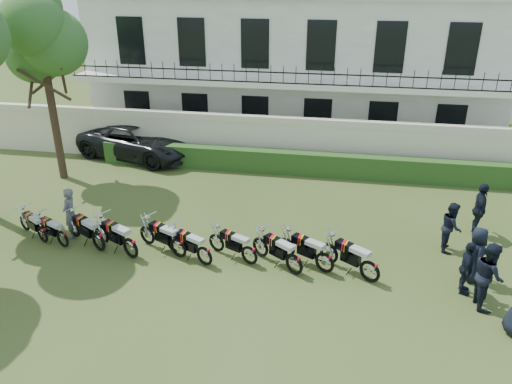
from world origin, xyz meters
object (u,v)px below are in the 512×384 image
motorcycle_0 (42,230)px  motorcycle_8 (325,258)px  motorcycle_5 (204,252)px  officer_3 (476,254)px  officer_1 (488,275)px  motorcycle_4 (178,243)px  inspector (70,213)px  tree_west_near (41,36)px  motorcycle_2 (98,237)px  officer_4 (451,227)px  officer_2 (467,268)px  motorcycle_9 (370,267)px  motorcycle_3 (130,243)px  motorcycle_7 (294,260)px  motorcycle_1 (62,235)px  motorcycle_6 (249,251)px  suv (138,141)px  officer_5 (480,210)px

motorcycle_0 → motorcycle_8: (9.19, -0.15, 0.06)m
motorcycle_5 → officer_3: bearing=-58.6°
motorcycle_5 → officer_1: size_ratio=0.95×
motorcycle_4 → inspector: inspector is taller
inspector → officer_3: 12.69m
tree_west_near → motorcycle_2: 8.78m
motorcycle_5 → inspector: (-4.85, 0.96, 0.38)m
inspector → officer_4: bearing=94.0°
officer_2 → officer_4: (-0.01, 2.38, 0.03)m
motorcycle_9 → motorcycle_3: bearing=124.2°
officer_1 → motorcycle_7: bearing=79.9°
tree_west_near → motorcycle_8: 13.76m
motorcycle_0 → inspector: bearing=-21.6°
motorcycle_2 → inspector: (-1.32, 0.74, 0.35)m
motorcycle_1 → motorcycle_4: size_ratio=0.88×
motorcycle_3 → motorcycle_8: motorcycle_3 is taller
motorcycle_0 → motorcycle_8: 9.19m
motorcycle_1 → motorcycle_3: motorcycle_3 is taller
motorcycle_8 → officer_4: 4.39m
motorcycle_7 → motorcycle_5: bearing=125.1°
motorcycle_6 → motorcycle_7: 1.43m
suv → officer_4: size_ratio=3.51×
motorcycle_3 → motorcycle_4: bearing=-50.5°
motorcycle_7 → officer_5: size_ratio=0.92×
motorcycle_3 → inspector: bearing=96.4°
officer_1 → officer_2: (-0.43, 0.49, -0.15)m
officer_3 → officer_2: bearing=149.0°
officer_1 → officer_3: (-0.04, 1.20, -0.10)m
motorcycle_5 → motorcycle_6: size_ratio=1.02×
motorcycle_7 → motorcycle_9: size_ratio=0.95×
motorcycle_4 → motorcycle_6: size_ratio=1.07×
inspector → officer_4: size_ratio=1.07×
motorcycle_0 → officer_2: size_ratio=1.01×
motorcycle_3 → officer_5: 11.44m
motorcycle_5 → officer_5: size_ratio=0.95×
motorcycle_2 → officer_1: bearing=-64.0°
motorcycle_5 → inspector: 4.96m
motorcycle_3 → motorcycle_9: (7.25, -0.01, -0.00)m
officer_1 → motorcycle_9: bearing=76.0°
suv → motorcycle_3: bearing=-144.8°
motorcycle_3 → officer_1: bearing=-65.3°
motorcycle_2 → motorcycle_5: motorcycle_2 is taller
motorcycle_4 → officer_3: officer_3 is taller
motorcycle_8 → officer_1: size_ratio=0.98×
inspector → officer_1: bearing=81.0°
motorcycle_0 → officer_2: officer_2 is taller
motorcycle_2 → motorcycle_9: size_ratio=1.03×
motorcycle_7 → officer_4: officer_4 is taller
motorcycle_6 → officer_1: officer_1 is taller
motorcycle_3 → motorcycle_7: bearing=-62.3°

